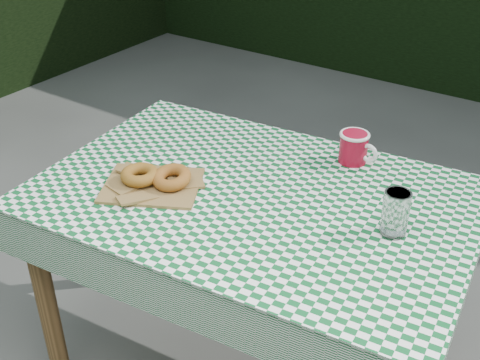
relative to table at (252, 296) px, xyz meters
name	(u,v)px	position (x,y,z in m)	size (l,w,h in m)	color
table	(252,296)	(0.00, 0.00, 0.00)	(1.19, 0.79, 0.75)	#52371C
tablecloth	(253,194)	(0.00, 0.00, 0.38)	(1.21, 0.81, 0.01)	#0C4E22
paper_bag	(152,185)	(-0.26, -0.13, 0.39)	(0.27, 0.21, 0.01)	olive
bagel_front	(140,175)	(-0.29, -0.14, 0.41)	(0.11, 0.11, 0.03)	brown
bagel_back	(172,177)	(-0.21, -0.10, 0.41)	(0.11, 0.11, 0.04)	#944B1E
coffee_mug	(353,147)	(0.15, 0.32, 0.43)	(0.17, 0.17, 0.10)	maroon
drinking_glass	(395,213)	(0.40, 0.04, 0.44)	(0.07, 0.07, 0.12)	silver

